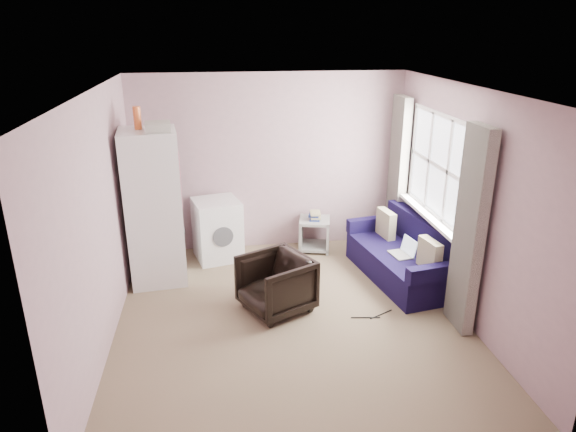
# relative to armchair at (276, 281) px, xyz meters

# --- Properties ---
(room) EXTENTS (3.84, 4.24, 2.54)m
(room) POSITION_rel_armchair_xyz_m (0.16, -0.22, 0.89)
(room) COLOR #7B6950
(room) RESTS_ON ground
(armchair) EXTENTS (0.90, 0.92, 0.72)m
(armchair) POSITION_rel_armchair_xyz_m (0.00, 0.00, 0.00)
(armchair) COLOR black
(armchair) RESTS_ON ground
(fridge) EXTENTS (0.74, 0.73, 2.20)m
(fridge) POSITION_rel_armchair_xyz_m (-1.39, 0.98, 0.62)
(fridge) COLOR silver
(fridge) RESTS_ON ground
(washing_machine) EXTENTS (0.72, 0.72, 0.84)m
(washing_machine) POSITION_rel_armchair_xyz_m (-0.63, 1.53, 0.08)
(washing_machine) COLOR silver
(washing_machine) RESTS_ON ground
(side_table) EXTENTS (0.51, 0.51, 0.58)m
(side_table) POSITION_rel_armchair_xyz_m (0.75, 1.60, -0.09)
(side_table) COLOR gray
(side_table) RESTS_ON ground
(sofa) EXTENTS (1.07, 1.84, 0.77)m
(sofa) POSITION_rel_armchair_xyz_m (1.74, 0.57, -0.08)
(sofa) COLOR black
(sofa) RESTS_ON ground
(window_dressing) EXTENTS (0.17, 2.62, 2.18)m
(window_dressing) POSITION_rel_armchair_xyz_m (1.93, 0.48, 0.75)
(window_dressing) COLOR white
(window_dressing) RESTS_ON ground
(floor_cables) EXTENTS (0.51, 0.16, 0.01)m
(floor_cables) POSITION_rel_armchair_xyz_m (1.06, -0.31, -0.35)
(floor_cables) COLOR black
(floor_cables) RESTS_ON ground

